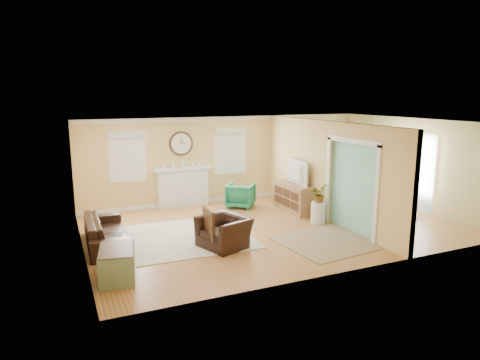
% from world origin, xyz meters
% --- Properties ---
extents(floor, '(9.00, 9.00, 0.00)m').
position_xyz_m(floor, '(0.00, 0.00, 0.00)').
color(floor, '#965F2A').
rests_on(floor, ground).
extents(wall_back, '(9.00, 0.02, 2.60)m').
position_xyz_m(wall_back, '(0.00, 3.00, 1.30)').
color(wall_back, '#ECC376').
rests_on(wall_back, ground).
extents(wall_front, '(9.00, 0.02, 2.60)m').
position_xyz_m(wall_front, '(0.00, -3.00, 1.30)').
color(wall_front, '#ECC376').
rests_on(wall_front, ground).
extents(wall_left, '(0.02, 6.00, 2.60)m').
position_xyz_m(wall_left, '(-4.50, 0.00, 1.30)').
color(wall_left, '#ECC376').
rests_on(wall_left, ground).
extents(wall_right, '(0.02, 6.00, 2.60)m').
position_xyz_m(wall_right, '(4.50, 0.00, 1.30)').
color(wall_right, '#ECC376').
rests_on(wall_right, ground).
extents(ceiling, '(9.00, 6.00, 0.02)m').
position_xyz_m(ceiling, '(0.00, 0.00, 2.60)').
color(ceiling, white).
rests_on(ceiling, wall_back).
extents(partition, '(0.17, 6.00, 2.60)m').
position_xyz_m(partition, '(1.51, 0.28, 1.36)').
color(partition, '#ECC376').
rests_on(partition, ground).
extents(fireplace, '(1.70, 0.30, 1.17)m').
position_xyz_m(fireplace, '(-1.50, 2.88, 0.60)').
color(fireplace, white).
rests_on(fireplace, ground).
extents(wall_clock, '(0.70, 0.07, 0.70)m').
position_xyz_m(wall_clock, '(-1.50, 2.97, 1.85)').
color(wall_clock, '#4B2E19').
rests_on(wall_clock, wall_back).
extents(window_left, '(1.05, 0.13, 1.42)m').
position_xyz_m(window_left, '(-3.05, 2.95, 1.66)').
color(window_left, white).
rests_on(window_left, wall_back).
extents(window_right, '(1.05, 0.13, 1.42)m').
position_xyz_m(window_right, '(0.05, 2.95, 1.66)').
color(window_right, white).
rests_on(window_right, wall_back).
extents(french_doors, '(0.06, 1.70, 2.20)m').
position_xyz_m(french_doors, '(4.45, 0.00, 1.10)').
color(french_doors, white).
rests_on(french_doors, ground).
extents(pendant, '(0.30, 0.30, 0.55)m').
position_xyz_m(pendant, '(3.00, 0.00, 2.20)').
color(pendant, gold).
rests_on(pendant, ceiling).
extents(rug_cream, '(3.22, 2.81, 0.02)m').
position_xyz_m(rug_cream, '(-2.41, 0.11, 0.01)').
color(rug_cream, beige).
rests_on(rug_cream, floor).
extents(rug_jute, '(2.52, 2.14, 0.01)m').
position_xyz_m(rug_jute, '(0.70, -1.47, 0.01)').
color(rug_jute, '#9C8261').
rests_on(rug_jute, floor).
extents(rug_grey, '(2.26, 2.82, 0.01)m').
position_xyz_m(rug_grey, '(2.86, 0.36, 0.01)').
color(rug_grey, gray).
rests_on(rug_grey, floor).
extents(sofa, '(0.89, 2.17, 0.63)m').
position_xyz_m(sofa, '(-3.99, 0.27, 0.31)').
color(sofa, black).
rests_on(sofa, floor).
extents(eames_chair, '(1.17, 1.25, 0.66)m').
position_xyz_m(eames_chair, '(-1.68, -0.84, 0.33)').
color(eames_chair, black).
rests_on(eames_chair, floor).
extents(green_chair, '(1.07, 1.07, 0.70)m').
position_xyz_m(green_chair, '(0.01, 2.08, 0.35)').
color(green_chair, '#167343').
rests_on(green_chair, floor).
extents(trunk, '(0.76, 1.07, 0.56)m').
position_xyz_m(trunk, '(-4.04, -1.59, 0.28)').
color(trunk, gray).
rests_on(trunk, floor).
extents(credenza, '(0.52, 1.53, 0.80)m').
position_xyz_m(credenza, '(1.19, 1.05, 0.40)').
color(credenza, '#9B764C').
rests_on(credenza, floor).
extents(tv, '(0.26, 1.16, 0.66)m').
position_xyz_m(tv, '(1.17, 1.05, 1.13)').
color(tv, black).
rests_on(tv, credenza).
extents(garden_stool, '(0.37, 0.37, 0.55)m').
position_xyz_m(garden_stool, '(1.18, -0.18, 0.27)').
color(garden_stool, white).
rests_on(garden_stool, floor).
extents(potted_plant, '(0.54, 0.54, 0.45)m').
position_xyz_m(potted_plant, '(1.18, -0.18, 0.78)').
color(potted_plant, '#337F33').
rests_on(potted_plant, garden_stool).
extents(dining_table, '(1.05, 1.88, 0.66)m').
position_xyz_m(dining_table, '(2.86, 0.36, 0.33)').
color(dining_table, '#4B2E19').
rests_on(dining_table, floor).
extents(dining_chair_n, '(0.41, 0.41, 0.88)m').
position_xyz_m(dining_chair_n, '(2.87, 1.52, 0.52)').
color(dining_chair_n, gray).
rests_on(dining_chair_n, floor).
extents(dining_chair_s, '(0.47, 0.47, 0.88)m').
position_xyz_m(dining_chair_s, '(2.89, -0.66, 0.51)').
color(dining_chair_s, gray).
rests_on(dining_chair_s, floor).
extents(dining_chair_w, '(0.47, 0.47, 1.02)m').
position_xyz_m(dining_chair_w, '(2.26, 0.31, 0.60)').
color(dining_chair_w, white).
rests_on(dining_chair_w, floor).
extents(dining_chair_e, '(0.45, 0.45, 0.91)m').
position_xyz_m(dining_chair_e, '(3.50, 0.35, 0.53)').
color(dining_chair_e, gray).
rests_on(dining_chair_e, floor).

